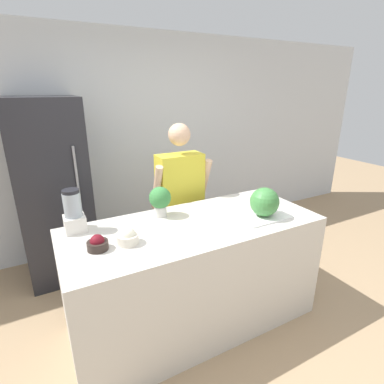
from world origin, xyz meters
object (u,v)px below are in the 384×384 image
at_px(refrigerator, 54,192).
at_px(person, 180,204).
at_px(bowl_cream, 128,237).
at_px(potted_plant, 160,199).
at_px(bowl_cherries, 98,244).
at_px(watermelon, 264,202).
at_px(blender, 73,213).

bearing_deg(refrigerator, person, -31.09).
relative_size(refrigerator, bowl_cream, 12.82).
bearing_deg(person, potted_plant, -132.74).
bearing_deg(bowl_cherries, potted_plant, 28.48).
height_order(watermelon, bowl_cream, watermelon).
xyz_separation_m(person, blender, (-1.05, -0.37, 0.26)).
relative_size(blender, potted_plant, 1.29).
xyz_separation_m(refrigerator, person, (1.12, -0.68, -0.10)).
relative_size(watermelon, blender, 0.73).
bearing_deg(bowl_cherries, bowl_cream, -4.91).
xyz_separation_m(watermelon, potted_plant, (-0.74, 0.42, 0.01)).
xyz_separation_m(bowl_cream, potted_plant, (0.38, 0.33, 0.10)).
relative_size(bowl_cream, blender, 0.45).
height_order(person, potted_plant, person).
xyz_separation_m(person, potted_plant, (-0.39, -0.42, 0.25)).
height_order(bowl_cream, potted_plant, potted_plant).
bearing_deg(bowl_cherries, blender, 104.13).
bearing_deg(watermelon, person, 113.05).
distance_m(person, watermelon, 0.94).
distance_m(person, blender, 1.15).
xyz_separation_m(refrigerator, bowl_cherries, (0.16, -1.41, 0.05)).
bearing_deg(watermelon, refrigerator, 134.28).
distance_m(bowl_cream, blender, 0.48).
relative_size(watermelon, bowl_cream, 1.62).
height_order(bowl_cherries, potted_plant, potted_plant).
xyz_separation_m(refrigerator, watermelon, (1.48, -1.52, 0.14)).
bearing_deg(refrigerator, blender, -86.25).
height_order(person, watermelon, person).
relative_size(refrigerator, bowl_cherries, 13.50).
height_order(bowl_cream, blender, blender).
distance_m(person, bowl_cream, 1.08).
bearing_deg(potted_plant, bowl_cream, -138.85).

